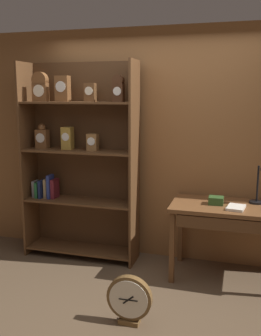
{
  "coord_description": "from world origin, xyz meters",
  "views": [
    {
      "loc": [
        0.89,
        -2.89,
        1.88
      ],
      "look_at": [
        -0.12,
        0.6,
        1.18
      ],
      "focal_mm": 41.27,
      "sensor_mm": 36.0,
      "label": 1
    }
  ],
  "objects_px": {
    "workbench": "(234,215)",
    "desk_lamp": "(261,182)",
    "open_repair_manual": "(236,208)",
    "toolbox_small": "(216,201)",
    "bookshelf": "(77,159)",
    "round_clock_large": "(129,300)"
  },
  "relations": [
    {
      "from": "round_clock_large",
      "to": "toolbox_small",
      "type": "bearing_deg",
      "value": 60.79
    },
    {
      "from": "bookshelf",
      "to": "desk_lamp",
      "type": "bearing_deg",
      "value": 0.36
    },
    {
      "from": "open_repair_manual",
      "to": "desk_lamp",
      "type": "bearing_deg",
      "value": 55.42
    },
    {
      "from": "round_clock_large",
      "to": "open_repair_manual",
      "type": "bearing_deg",
      "value": 50.41
    },
    {
      "from": "workbench",
      "to": "open_repair_manual",
      "type": "bearing_deg",
      "value": -79.02
    },
    {
      "from": "desk_lamp",
      "to": "open_repair_manual",
      "type": "relative_size",
      "value": 2.04
    },
    {
      "from": "toolbox_small",
      "to": "desk_lamp",
      "type": "bearing_deg",
      "value": 17.48
    },
    {
      "from": "bookshelf",
      "to": "round_clock_large",
      "type": "distance_m",
      "value": 1.8
    },
    {
      "from": "workbench",
      "to": "toolbox_small",
      "type": "distance_m",
      "value": 0.23
    },
    {
      "from": "desk_lamp",
      "to": "round_clock_large",
      "type": "height_order",
      "value": "desk_lamp"
    },
    {
      "from": "bookshelf",
      "to": "open_repair_manual",
      "type": "distance_m",
      "value": 1.82
    },
    {
      "from": "open_repair_manual",
      "to": "round_clock_large",
      "type": "bearing_deg",
      "value": -120.75
    },
    {
      "from": "workbench",
      "to": "round_clock_large",
      "type": "distance_m",
      "value": 1.4
    },
    {
      "from": "toolbox_small",
      "to": "round_clock_large",
      "type": "bearing_deg",
      "value": -119.21
    },
    {
      "from": "toolbox_small",
      "to": "round_clock_large",
      "type": "height_order",
      "value": "toolbox_small"
    },
    {
      "from": "workbench",
      "to": "desk_lamp",
      "type": "relative_size",
      "value": 2.8
    },
    {
      "from": "bookshelf",
      "to": "workbench",
      "type": "distance_m",
      "value": 1.82
    },
    {
      "from": "bookshelf",
      "to": "workbench",
      "type": "relative_size",
      "value": 1.78
    },
    {
      "from": "workbench",
      "to": "toolbox_small",
      "type": "relative_size",
      "value": 8.6
    },
    {
      "from": "bookshelf",
      "to": "toolbox_small",
      "type": "relative_size",
      "value": 15.3
    },
    {
      "from": "toolbox_small",
      "to": "open_repair_manual",
      "type": "relative_size",
      "value": 0.66
    },
    {
      "from": "toolbox_small",
      "to": "round_clock_large",
      "type": "relative_size",
      "value": 0.35
    }
  ]
}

